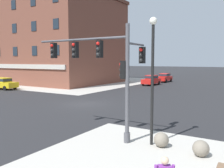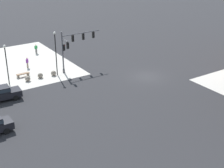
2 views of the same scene
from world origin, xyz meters
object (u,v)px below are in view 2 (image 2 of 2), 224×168
Objects in this scene: traffic_signal_main at (72,45)px; pedestrian_near_bench at (27,62)px; street_lamp_mid_sidewalk at (6,60)px; bollard_sphere_curb_b at (40,75)px; bench_near_signal at (23,75)px; car_main_northbound_far at (1,93)px; street_lamp_corner_near at (56,49)px; bollard_sphere_curb_a at (54,73)px; bollard_sphere_curb_c at (28,79)px; pedestrian_at_curb at (36,48)px.

traffic_signal_main is 7.49m from pedestrian_near_bench.
bollard_sphere_curb_b is at bearing 176.73° from street_lamp_mid_sidewalk.
bench_near_signal is 7.31m from car_main_northbound_far.
car_main_northbound_far is (6.43, 3.94, 0.56)m from bollard_sphere_curb_b.
traffic_signal_main is at bearing 165.00° from bench_near_signal.
bollard_sphere_curb_a is at bearing -7.47° from street_lamp_corner_near.
bollard_sphere_curb_a and bollard_sphere_curb_c have the same top height.
bench_near_signal is 0.29× the size of street_lamp_corner_near.
traffic_signal_main reaches higher than car_main_northbound_far.
car_main_northbound_far is at bearing 62.01° from street_lamp_mid_sidewalk.
bollard_sphere_curb_a is at bearing 173.52° from bollard_sphere_curb_b.
bollard_sphere_curb_c is at bearing 0.20° from traffic_signal_main.
bollard_sphere_curb_a is 0.16× the size of car_main_northbound_far.
pedestrian_near_bench is at bearing -43.82° from traffic_signal_main.
pedestrian_at_curb is 12.89m from street_lamp_mid_sidewalk.
pedestrian_at_curb is 10.97m from street_lamp_corner_near.
bollard_sphere_curb_b reaches higher than bench_near_signal.
street_lamp_mid_sidewalk reaches higher than pedestrian_at_curb.
pedestrian_near_bench reaches higher than bench_near_signal.
traffic_signal_main is 3.37× the size of bench_near_signal.
street_lamp_corner_near is 1.36× the size of car_main_northbound_far.
street_lamp_mid_sidewalk is (4.17, 4.42, 2.44)m from pedestrian_near_bench.
street_lamp_mid_sidewalk reaches higher than pedestrian_near_bench.
bollard_sphere_curb_c is at bearing 62.61° from pedestrian_at_curb.
bench_near_signal is at bearing -90.48° from bollard_sphere_curb_c.
bollard_sphere_curb_a is at bearing 111.27° from pedestrian_near_bench.
pedestrian_at_curb is (-5.37, -10.37, 0.52)m from bollard_sphere_curb_c.
street_lamp_mid_sidewalk is (4.20, -0.24, 2.99)m from bollard_sphere_curb_b.
bollard_sphere_curb_c is at bearing 69.49° from pedestrian_near_bench.
pedestrian_at_curb is at bearing -96.27° from street_lamp_corner_near.
bollard_sphere_curb_b is 10.84m from pedestrian_at_curb.
bollard_sphere_curb_b is at bearing -1.28° from traffic_signal_main.
street_lamp_mid_sidewalk is at bearing 46.68° from pedestrian_near_bench.
street_lamp_mid_sidewalk is (9.13, -0.35, -0.51)m from traffic_signal_main.
bench_near_signal is at bearing 59.03° from pedestrian_near_bench.
pedestrian_near_bench reaches higher than pedestrian_at_curb.
street_lamp_corner_near is at bearing 83.73° from pedestrian_at_curb.
car_main_northbound_far is at bearing 31.52° from bollard_sphere_curb_b.
pedestrian_near_bench is 1.03× the size of pedestrian_at_curb.
bench_near_signal is 1.13× the size of pedestrian_near_bench.
traffic_signal_main is 2.55m from street_lamp_corner_near.
street_lamp_mid_sidewalk reaches higher than bollard_sphere_curb_c.
bollard_sphere_curb_c reaches higher than bench_near_signal.
bench_near_signal is 3.50m from pedestrian_near_bench.
bollard_sphere_curb_c is at bearing -2.00° from street_lamp_corner_near.
street_lamp_mid_sidewalk is at bearing -8.94° from bollard_sphere_curb_c.
bollard_sphere_curb_a and bollard_sphere_curb_b have the same top height.
bollard_sphere_curb_b and bollard_sphere_curb_c have the same top height.
traffic_signal_main reaches higher than street_lamp_mid_sidewalk.
bollard_sphere_curb_c is 11.69m from pedestrian_at_curb.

